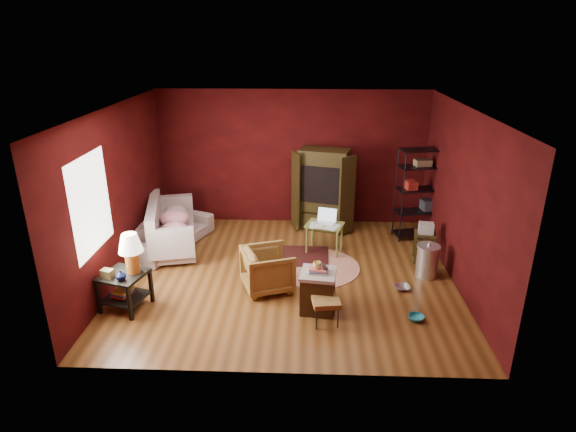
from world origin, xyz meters
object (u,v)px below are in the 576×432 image
Objects in this scene: sofa at (170,228)px; side_table at (127,264)px; laptop_desk at (325,227)px; wire_shelving at (421,190)px; tv_armoire at (323,188)px; armchair at (268,267)px; hamper at (318,290)px.

side_table reaches higher than sofa.
wire_shelving reaches higher than laptop_desk.
side_table is 1.44× the size of laptop_desk.
tv_armoire reaches higher than side_table.
side_table is at bearing -158.90° from sofa.
wire_shelving is (4.80, 0.65, 0.61)m from sofa.
sofa is 2.52m from armchair.
side_table is at bearing -117.46° from tv_armoire.
armchair is 1.71m from laptop_desk.
armchair is 0.42× the size of wire_shelving.
armchair is at bearing -106.55° from sofa.
tv_armoire is (-0.01, 1.15, 0.37)m from laptop_desk.
tv_armoire is 0.93× the size of wire_shelving.
side_table reaches higher than hamper.
side_table is (-1.99, -0.62, 0.33)m from armchair.
side_table is at bearing -161.93° from wire_shelving.
side_table is 0.70× the size of tv_armoire.
armchair is at bearing 17.22° from side_table.
hamper is at bearing -77.50° from tv_armoire.
laptop_desk is (0.16, 2.01, 0.18)m from hamper.
laptop_desk is 0.45× the size of wire_shelving.
laptop_desk is 2.08m from wire_shelving.
hamper is at bearing -77.71° from laptop_desk.
laptop_desk is 1.20m from tv_armoire.
wire_shelving is at bearing 30.33° from side_table.
tv_armoire is (0.94, 2.56, 0.50)m from armchair.
tv_armoire is at bearing -49.62° from sofa.
hamper is 0.88× the size of laptop_desk.
armchair is 2.77m from tv_armoire.
laptop_desk reaches higher than hamper.
side_table is (-0.00, -2.16, 0.33)m from sofa.
armchair is 0.45× the size of tv_armoire.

